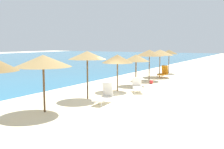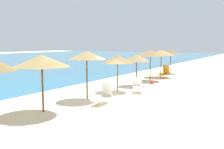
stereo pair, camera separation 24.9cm
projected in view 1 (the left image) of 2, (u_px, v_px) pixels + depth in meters
name	position (u px, v px, depth m)	size (l,w,h in m)	color
ground_plane	(118.00, 98.00, 15.72)	(160.00, 160.00, 0.00)	beige
beach_umbrella_3	(43.00, 61.00, 12.19)	(2.67, 2.67, 2.73)	brown
beach_umbrella_4	(87.00, 55.00, 15.19)	(2.21, 2.21, 2.83)	brown
beach_umbrella_5	(117.00, 59.00, 17.82)	(2.15, 2.15, 2.52)	brown
beach_umbrella_6	(136.00, 58.00, 20.30)	(2.09, 2.09, 2.42)	brown
beach_umbrella_7	(149.00, 53.00, 23.10)	(2.49, 2.49, 2.72)	brown
beach_umbrella_8	(160.00, 53.00, 25.54)	(2.61, 2.61, 2.67)	brown
beach_umbrella_9	(169.00, 52.00, 28.66)	(1.95, 1.95, 2.58)	brown
lounge_chair_0	(138.00, 86.00, 17.55)	(1.44, 1.23, 0.97)	white
lounge_chair_2	(104.00, 96.00, 14.26)	(1.52, 0.73, 1.12)	white
lounge_chair_3	(163.00, 73.00, 25.30)	(1.40, 0.67, 1.15)	orange
beach_ball	(151.00, 82.00, 21.27)	(0.31, 0.31, 0.31)	red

